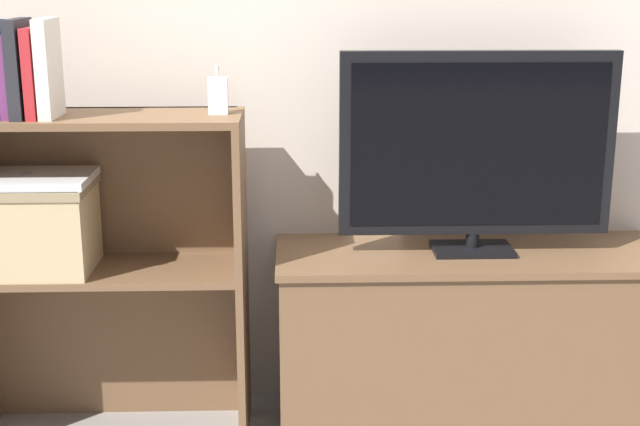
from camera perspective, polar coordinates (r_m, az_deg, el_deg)
The scene contains 11 objects.
tv_stand at distance 2.60m, azimuth 9.45°, elevation -7.87°, with size 1.09×0.38×0.52m.
tv at distance 2.44m, azimuth 10.01°, elevation 4.13°, with size 0.74×0.14×0.55m.
bookshelf_lower_tier at distance 2.60m, azimuth -13.06°, elevation -6.98°, with size 0.75×0.28×0.50m.
bookshelf_upper_tier at distance 2.46m, azimuth -13.69°, elevation 2.80°, with size 0.75×0.28×0.41m.
book_plum at distance 2.39m, azimuth -19.32°, elevation 8.26°, with size 0.02×0.12×0.21m.
book_charcoal at distance 2.38m, azimuth -18.63°, elevation 8.75°, with size 0.03×0.16×0.25m.
book_crimson at distance 2.37m, azimuth -17.78°, elevation 8.55°, with size 0.03×0.15×0.22m.
book_ivory at distance 2.36m, azimuth -16.97°, elevation 8.85°, with size 0.03×0.15×0.25m.
baby_monitor at distance 2.33m, azimuth -6.54°, elevation 7.48°, with size 0.05×0.03×0.12m.
storage_basket_left at distance 2.47m, azimuth -17.94°, elevation -0.59°, with size 0.32×0.25×0.24m.
laptop at distance 2.45m, azimuth -18.16°, elevation 2.11°, with size 0.33×0.23×0.02m.
Camera 1 is at (-0.07, -2.16, 1.26)m, focal length 50.00 mm.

